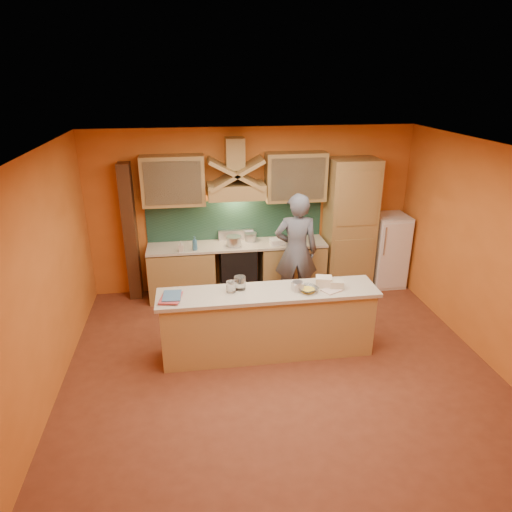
{
  "coord_description": "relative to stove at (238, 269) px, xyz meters",
  "views": [
    {
      "loc": [
        -1.04,
        -4.97,
        3.59
      ],
      "look_at": [
        -0.17,
        0.9,
        1.21
      ],
      "focal_mm": 32.0,
      "sensor_mm": 36.0,
      "label": 1
    }
  ],
  "objects": [
    {
      "name": "floor",
      "position": [
        0.3,
        -2.2,
        -0.45
      ],
      "size": [
        5.5,
        5.0,
        0.01
      ],
      "primitive_type": "cube",
      "color": "brown",
      "rests_on": "ground"
    },
    {
      "name": "ceiling",
      "position": [
        0.3,
        -2.2,
        2.35
      ],
      "size": [
        5.5,
        5.0,
        0.01
      ],
      "primitive_type": "cube",
      "color": "white",
      "rests_on": "wall_back"
    },
    {
      "name": "wall_back",
      "position": [
        0.3,
        0.3,
        0.95
      ],
      "size": [
        5.5,
        0.02,
        2.8
      ],
      "primitive_type": "cube",
      "color": "orange",
      "rests_on": "floor"
    },
    {
      "name": "wall_front",
      "position": [
        0.3,
        -4.7,
        0.95
      ],
      "size": [
        5.5,
        0.02,
        2.8
      ],
      "primitive_type": "cube",
      "color": "orange",
      "rests_on": "floor"
    },
    {
      "name": "wall_left",
      "position": [
        -2.45,
        -2.2,
        0.95
      ],
      "size": [
        0.02,
        5.0,
        2.8
      ],
      "primitive_type": "cube",
      "color": "orange",
      "rests_on": "floor"
    },
    {
      "name": "wall_right",
      "position": [
        3.05,
        -2.2,
        0.95
      ],
      "size": [
        0.02,
        5.0,
        2.8
      ],
      "primitive_type": "cube",
      "color": "orange",
      "rests_on": "floor"
    },
    {
      "name": "base_cabinet_left",
      "position": [
        -0.95,
        0.0,
        -0.02
      ],
      "size": [
        1.1,
        0.6,
        0.86
      ],
      "primitive_type": "cube",
      "color": "#A6844C",
      "rests_on": "floor"
    },
    {
      "name": "base_cabinet_right",
      "position": [
        0.95,
        0.0,
        -0.02
      ],
      "size": [
        1.1,
        0.6,
        0.86
      ],
      "primitive_type": "cube",
      "color": "#A6844C",
      "rests_on": "floor"
    },
    {
      "name": "counter_top",
      "position": [
        -0.0,
        0.0,
        0.45
      ],
      "size": [
        3.0,
        0.62,
        0.04
      ],
      "primitive_type": "cube",
      "color": "beige",
      "rests_on": "base_cabinet_left"
    },
    {
      "name": "stove",
      "position": [
        0.0,
        0.0,
        0.0
      ],
      "size": [
        0.6,
        0.58,
        0.9
      ],
      "primitive_type": "cube",
      "color": "black",
      "rests_on": "floor"
    },
    {
      "name": "backsplash",
      "position": [
        -0.0,
        0.28,
        0.8
      ],
      "size": [
        3.0,
        0.03,
        0.7
      ],
      "primitive_type": "cube",
      "color": "#1A3A2E",
      "rests_on": "wall_back"
    },
    {
      "name": "range_hood",
      "position": [
        0.0,
        0.05,
        1.37
      ],
      "size": [
        0.92,
        0.5,
        0.24
      ],
      "primitive_type": "cube",
      "color": "#A6844C",
      "rests_on": "wall_back"
    },
    {
      "name": "hood_chimney",
      "position": [
        0.0,
        0.15,
        1.95
      ],
      "size": [
        0.3,
        0.3,
        0.5
      ],
      "primitive_type": "cube",
      "color": "#A6844C",
      "rests_on": "wall_back"
    },
    {
      "name": "upper_cabinet_left",
      "position": [
        -1.0,
        0.12,
        1.55
      ],
      "size": [
        1.0,
        0.35,
        0.8
      ],
      "primitive_type": "cube",
      "color": "#A6844C",
      "rests_on": "wall_back"
    },
    {
      "name": "upper_cabinet_right",
      "position": [
        1.0,
        0.12,
        1.55
      ],
      "size": [
        1.0,
        0.35,
        0.8
      ],
      "primitive_type": "cube",
      "color": "#A6844C",
      "rests_on": "wall_back"
    },
    {
      "name": "pantry_column",
      "position": [
        1.95,
        0.0,
        0.7
      ],
      "size": [
        0.8,
        0.6,
        2.3
      ],
      "primitive_type": "cube",
      "color": "#A6844C",
      "rests_on": "floor"
    },
    {
      "name": "fridge",
      "position": [
        2.7,
        0.0,
        0.2
      ],
      "size": [
        0.58,
        0.6,
        1.3
      ],
      "primitive_type": "cube",
      "color": "white",
      "rests_on": "floor"
    },
    {
      "name": "trim_column_left",
      "position": [
        -1.75,
        0.15,
        0.7
      ],
      "size": [
        0.2,
        0.3,
        2.3
      ],
      "primitive_type": "cube",
      "color": "#472816",
      "rests_on": "floor"
    },
    {
      "name": "island_body",
      "position": [
        0.2,
        -1.9,
        -0.01
      ],
      "size": [
        2.8,
        0.55,
        0.88
      ],
      "primitive_type": "cube",
      "color": "tan",
      "rests_on": "floor"
    },
    {
      "name": "island_top",
      "position": [
        0.2,
        -1.9,
        0.47
      ],
      "size": [
        2.9,
        0.62,
        0.05
      ],
      "primitive_type": "cube",
      "color": "beige",
      "rests_on": "island_body"
    },
    {
      "name": "person",
      "position": [
        0.88,
        -0.56,
        0.5
      ],
      "size": [
        0.75,
        0.54,
        1.9
      ],
      "primitive_type": "imported",
      "rotation": [
        0.0,
        0.0,
        3.0
      ],
      "color": "slate",
      "rests_on": "floor"
    },
    {
      "name": "pot_large",
      "position": [
        -0.07,
        -0.09,
        0.54
      ],
      "size": [
        0.25,
        0.25,
        0.17
      ],
      "primitive_type": "cylinder",
      "rotation": [
        0.0,
        0.0,
        0.05
      ],
      "color": "silver",
      "rests_on": "stove"
    },
    {
      "name": "pot_small",
      "position": [
        0.24,
        0.1,
        0.52
      ],
      "size": [
        0.24,
        0.24,
        0.14
      ],
      "primitive_type": "cylinder",
      "rotation": [
        0.0,
        0.0,
        0.24
      ],
      "color": "#B4B3BB",
      "rests_on": "stove"
    },
    {
      "name": "soap_bottle_a",
      "position": [
        -0.93,
        -0.22,
        0.56
      ],
      "size": [
        0.09,
        0.09,
        0.18
      ],
      "primitive_type": "imported",
      "rotation": [
        0.0,
        0.0,
        -0.14
      ],
      "color": "beige",
      "rests_on": "counter_top"
    },
    {
      "name": "soap_bottle_b",
      "position": [
        -0.71,
        -0.19,
        0.59
      ],
      "size": [
        0.12,
        0.12,
        0.23
      ],
      "primitive_type": "imported",
      "rotation": [
        0.0,
        0.0,
        0.5
      ],
      "color": "teal",
      "rests_on": "counter_top"
    },
    {
      "name": "bowl_back",
      "position": [
        1.04,
        0.07,
        0.51
      ],
      "size": [
        0.26,
        0.26,
        0.08
      ],
      "primitive_type": "imported",
      "rotation": [
        0.0,
        0.0,
        0.0
      ],
      "color": "white",
      "rests_on": "counter_top"
    },
    {
      "name": "dish_rack",
      "position": [
        0.67,
        -0.11,
        0.51
      ],
      "size": [
        0.27,
        0.22,
        0.09
      ],
      "primitive_type": "cube",
      "rotation": [
        0.0,
        0.0,
        0.09
      ],
      "color": "white",
      "rests_on": "counter_top"
    },
    {
      "name": "book_lower",
      "position": [
        -1.18,
        -1.93,
        0.51
      ],
      "size": [
        0.32,
        0.39,
        0.03
      ],
      "primitive_type": "imported",
      "rotation": [
        0.0,
        0.0,
        -0.19
      ],
      "color": "#C3454B",
      "rests_on": "island_top"
    },
    {
      "name": "book_upper",
      "position": [
        -1.15,
        -1.92,
        0.53
      ],
      "size": [
        0.24,
        0.32,
        0.02
      ],
      "primitive_type": "imported",
      "rotation": [
        0.0,
        0.0,
        -0.05
      ],
      "color": "#446C97",
      "rests_on": "island_top"
    },
    {
      "name": "jar_large",
      "position": [
        -0.16,
        -1.78,
        0.58
      ],
      "size": [
        0.2,
        0.2,
        0.18
      ],
      "primitive_type": "cylinder",
      "rotation": [
        0.0,
        0.0,
        -0.43
      ],
      "color": "white",
      "rests_on": "island_top"
    },
    {
      "name": "jar_small",
      "position": [
        -0.28,
        -1.86,
        0.57
      ],
      "size": [
        0.15,
        0.15,
        0.15
      ],
      "primitive_type": "cylinder",
      "rotation": [
        0.0,
        0.0,
        -0.29
      ],
      "color": "silver",
      "rests_on": "island_top"
    },
    {
      "name": "kitchen_scale",
      "position": [
        0.58,
        -1.93,
        0.55
      ],
      "size": [
        0.15,
        0.15,
        0.11
      ],
      "primitive_type": "cube",
      "rotation": [
        0.0,
        0.0,
        0.13
      ],
      "color": "silver",
      "rests_on": "island_top"
    },
    {
      "name": "mixing_bowl",
      "position": [
        0.71,
        -1.98,
        0.53
      ],
      "size": [
        0.34,
        0.34,
        0.06
      ],
      "primitive_type": "imported",
      "rotation": [
        0.0,
        0.0,
        0.43
      ],
      "color": "silver",
      "rests_on": "island_top"
    },
    {
      "name": "cloth",
      "position": [
        1.02,
        -2.01,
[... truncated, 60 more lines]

